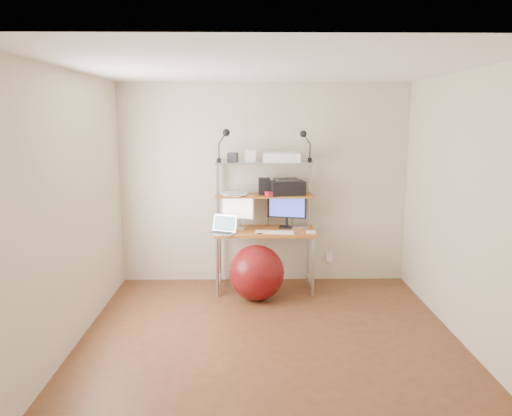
{
  "coord_description": "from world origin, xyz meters",
  "views": [
    {
      "loc": [
        -0.2,
        -4.41,
        2.09
      ],
      "look_at": [
        -0.11,
        1.15,
        1.06
      ],
      "focal_mm": 35.0,
      "sensor_mm": 36.0,
      "label": 1
    }
  ],
  "objects_px": {
    "monitor_black": "(287,208)",
    "laptop": "(223,229)",
    "monitor_silver": "(238,209)",
    "exercise_ball": "(256,273)",
    "printer": "(287,187)"
  },
  "relations": [
    {
      "from": "laptop",
      "to": "exercise_ball",
      "type": "distance_m",
      "value": 0.64
    },
    {
      "from": "monitor_silver",
      "to": "exercise_ball",
      "type": "distance_m",
      "value": 0.82
    },
    {
      "from": "monitor_silver",
      "to": "printer",
      "type": "distance_m",
      "value": 0.65
    },
    {
      "from": "monitor_black",
      "to": "laptop",
      "type": "bearing_deg",
      "value": -146.07
    },
    {
      "from": "printer",
      "to": "monitor_black",
      "type": "bearing_deg",
      "value": 61.64
    },
    {
      "from": "monitor_silver",
      "to": "laptop",
      "type": "distance_m",
      "value": 0.34
    },
    {
      "from": "monitor_black",
      "to": "monitor_silver",
      "type": "bearing_deg",
      "value": -161.59
    },
    {
      "from": "monitor_silver",
      "to": "printer",
      "type": "relative_size",
      "value": 0.99
    },
    {
      "from": "monitor_silver",
      "to": "printer",
      "type": "xyz_separation_m",
      "value": [
        0.6,
        0.04,
        0.26
      ]
    },
    {
      "from": "monitor_silver",
      "to": "monitor_black",
      "type": "relative_size",
      "value": 0.93
    },
    {
      "from": "monitor_black",
      "to": "laptop",
      "type": "height_order",
      "value": "monitor_black"
    },
    {
      "from": "monitor_black",
      "to": "exercise_ball",
      "type": "relative_size",
      "value": 0.75
    },
    {
      "from": "monitor_black",
      "to": "exercise_ball",
      "type": "bearing_deg",
      "value": -114.24
    },
    {
      "from": "monitor_black",
      "to": "printer",
      "type": "height_order",
      "value": "printer"
    },
    {
      "from": "exercise_ball",
      "to": "monitor_black",
      "type": "bearing_deg",
      "value": 52.26
    }
  ]
}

